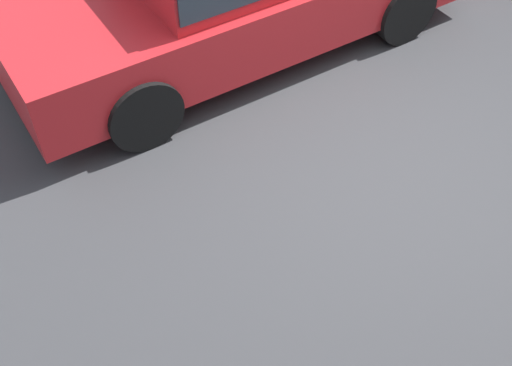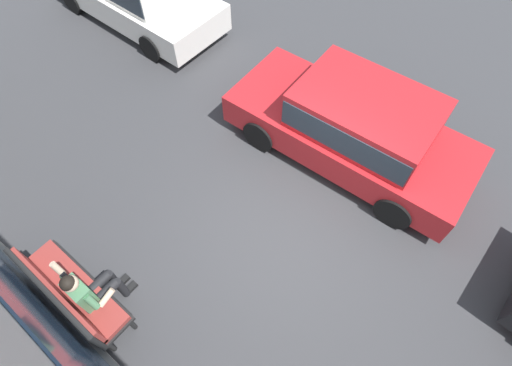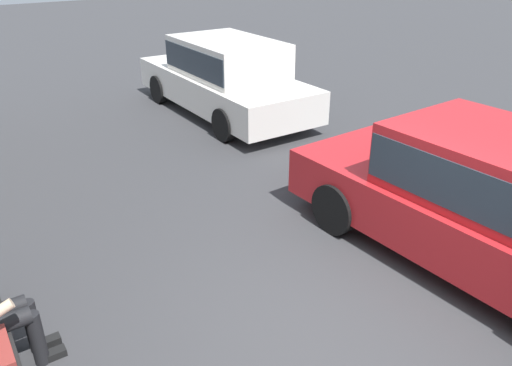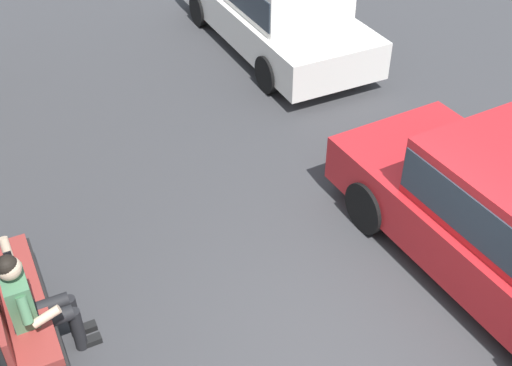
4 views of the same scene
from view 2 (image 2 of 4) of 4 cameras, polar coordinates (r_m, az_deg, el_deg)
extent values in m
plane|color=#38383A|center=(6.80, 4.21, -7.37)|extent=(60.00, 60.00, 0.00)
cube|color=#385170|center=(5.65, -30.67, -12.87)|extent=(3.40, 0.03, 2.50)
cube|color=gray|center=(6.73, -25.64, -16.69)|extent=(3.60, 0.12, 0.10)
cylinder|color=black|center=(7.14, -28.67, -11.05)|extent=(0.07, 0.07, 0.42)
cylinder|color=black|center=(6.34, -20.09, -21.01)|extent=(0.07, 0.07, 0.42)
cylinder|color=black|center=(7.13, -26.26, -9.00)|extent=(0.07, 0.07, 0.42)
cylinder|color=black|center=(6.33, -17.33, -18.62)|extent=(0.07, 0.07, 0.42)
cube|color=black|center=(6.48, -24.17, -13.96)|extent=(1.87, 0.55, 0.06)
cube|color=maroon|center=(6.41, -24.42, -13.71)|extent=(1.81, 0.49, 0.10)
cube|color=black|center=(6.23, -26.84, -14.40)|extent=(1.87, 0.07, 0.55)
cube|color=maroon|center=(6.22, -26.41, -14.04)|extent=(1.81, 0.06, 0.47)
cylinder|color=black|center=(6.32, -21.76, -13.38)|extent=(0.15, 0.42, 0.15)
cylinder|color=black|center=(6.55, -19.63, -12.96)|extent=(0.12, 0.12, 0.53)
cube|color=black|center=(6.76, -18.55, -13.19)|extent=(0.10, 0.24, 0.07)
cylinder|color=black|center=(6.23, -20.75, -14.46)|extent=(0.15, 0.42, 0.15)
cylinder|color=black|center=(6.48, -18.62, -13.99)|extent=(0.12, 0.12, 0.53)
cube|color=black|center=(6.69, -17.55, -14.19)|extent=(0.10, 0.24, 0.07)
cube|color=black|center=(6.28, -22.74, -15.20)|extent=(0.34, 0.24, 0.14)
cube|color=#4C7F56|center=(6.03, -23.63, -14.33)|extent=(0.38, 0.22, 0.56)
sphere|color=beige|center=(5.66, -25.09, -12.88)|extent=(0.22, 0.22, 0.22)
sphere|color=black|center=(5.63, -25.30, -12.82)|extent=(0.20, 0.20, 0.20)
cylinder|color=#4C7F56|center=(5.82, -22.45, -15.41)|extent=(0.20, 0.10, 0.28)
cylinder|color=beige|center=(5.90, -20.57, -15.06)|extent=(0.08, 0.27, 0.17)
cylinder|color=#4C7F56|center=(5.99, -25.56, -12.21)|extent=(0.25, 0.10, 0.22)
cylinder|color=beige|center=(5.87, -26.48, -10.93)|extent=(0.16, 0.08, 0.25)
cube|color=black|center=(5.74, -25.69, -11.87)|extent=(0.02, 0.07, 0.15)
cube|color=red|center=(7.48, 13.08, 6.92)|extent=(4.51, 1.98, 0.60)
cube|color=red|center=(6.98, 15.37, 9.64)|extent=(2.37, 1.67, 0.69)
cube|color=#28333D|center=(6.98, 15.37, 9.64)|extent=(2.33, 1.70, 0.49)
cylinder|color=black|center=(7.54, 0.52, 6.81)|extent=(0.66, 0.21, 0.65)
cylinder|color=black|center=(8.56, 7.50, 13.80)|extent=(0.66, 0.21, 0.65)
cylinder|color=black|center=(6.99, 19.05, -3.93)|extent=(0.66, 0.21, 0.65)
cylinder|color=black|center=(8.07, 24.16, 4.74)|extent=(0.66, 0.21, 0.65)
cylinder|color=black|center=(11.79, -24.73, 22.59)|extent=(0.61, 0.18, 0.61)
cylinder|color=black|center=(9.69, -14.71, 18.18)|extent=(0.61, 0.18, 0.61)
cylinder|color=black|center=(10.54, -7.55, 23.01)|extent=(0.61, 0.18, 0.61)
camera|label=1|loc=(4.75, -43.49, 11.00)|focal=45.00mm
camera|label=3|loc=(2.94, 19.68, -43.30)|focal=35.00mm
camera|label=4|loc=(1.82, 84.63, -45.80)|focal=45.00mm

